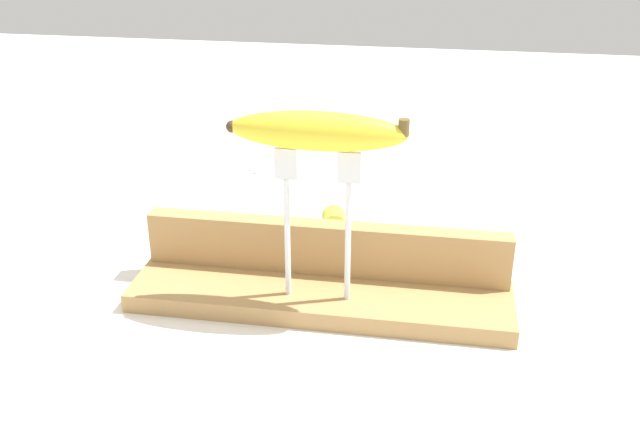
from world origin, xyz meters
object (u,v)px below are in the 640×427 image
banana_chunk_near (334,221)px  wire_coil (459,243)px  fork_fallen_near (240,174)px  banana_raised_center (317,131)px  fork_stand_center (317,212)px

banana_chunk_near → wire_coil: bearing=-4.0°
fork_fallen_near → wire_coil: same height
banana_raised_center → fork_fallen_near: size_ratio=1.45×
banana_raised_center → banana_chunk_near: banana_raised_center is taller
banana_raised_center → wire_coil: size_ratio=2.95×
fork_stand_center → banana_chunk_near: bearing=93.4°
fork_stand_center → banana_raised_center: 0.10m
wire_coil → fork_fallen_near: bearing=151.6°
banana_raised_center → fork_fallen_near: 0.51m
banana_chunk_near → fork_fallen_near: bearing=135.7°
fork_stand_center → fork_fallen_near: bearing=116.9°
wire_coil → banana_chunk_near: bearing=176.0°
banana_raised_center → wire_coil: bearing=51.0°
fork_stand_center → banana_raised_center: bearing=-179.9°
fork_fallen_near → fork_stand_center: bearing=-63.1°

